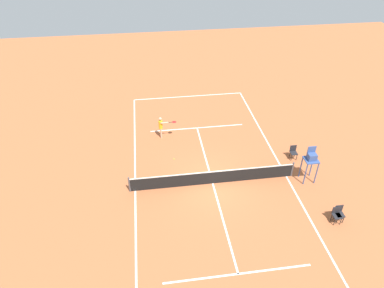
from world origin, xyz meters
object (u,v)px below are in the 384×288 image
tennis_ball (174,159)px  courtside_chair_near (337,214)px  courtside_chair_mid (293,152)px  courtside_chair_far (339,213)px  player_serving (161,126)px  umpire_chair (311,159)px

tennis_ball → courtside_chair_near: (-8.09, 6.65, 0.50)m
courtside_chair_mid → courtside_chair_near: bearing=91.8°
tennis_ball → courtside_chair_far: (-8.28, 6.56, 0.50)m
player_serving → umpire_chair: bearing=54.1°
player_serving → courtside_chair_far: player_serving is taller
tennis_ball → umpire_chair: (-7.95, 3.19, 1.57)m
courtside_chair_mid → tennis_ball: bearing=-7.1°
tennis_ball → courtside_chair_far: size_ratio=0.07×
courtside_chair_near → courtside_chair_far: same height
courtside_chair_far → umpire_chair: bearing=-84.4°
player_serving → courtside_chair_mid: bearing=65.3°
player_serving → umpire_chair: 10.44m
courtside_chair_near → courtside_chair_far: size_ratio=1.00×
tennis_ball → courtside_chair_mid: bearing=172.9°
umpire_chair → courtside_chair_mid: 2.45m
umpire_chair → courtside_chair_near: 3.63m
umpire_chair → courtside_chair_far: umpire_chair is taller
player_serving → courtside_chair_near: size_ratio=1.77×
umpire_chair → tennis_ball: bearing=-21.8°
player_serving → courtside_chair_mid: 9.32m
player_serving → courtside_chair_near: 12.82m
tennis_ball → courtside_chair_far: 10.58m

